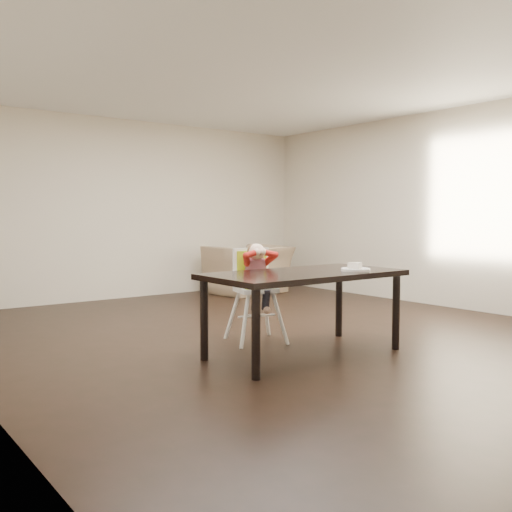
{
  "coord_description": "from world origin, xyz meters",
  "views": [
    {
      "loc": [
        -3.79,
        -4.6,
        1.24
      ],
      "look_at": [
        -0.48,
        -0.23,
        0.86
      ],
      "focal_mm": 40.0,
      "sensor_mm": 36.0,
      "label": 1
    }
  ],
  "objects": [
    {
      "name": "dining_table",
      "position": [
        -0.39,
        -0.82,
        0.67
      ],
      "size": [
        1.8,
        0.9,
        0.75
      ],
      "color": "black",
      "rests_on": "ground"
    },
    {
      "name": "plate",
      "position": [
        0.02,
        -1.06,
        0.78
      ],
      "size": [
        0.28,
        0.28,
        0.07
      ],
      "rotation": [
        0.0,
        0.0,
        0.06
      ],
      "color": "white",
      "rests_on": "dining_table"
    },
    {
      "name": "high_chair",
      "position": [
        -0.4,
        -0.11,
        0.69
      ],
      "size": [
        0.5,
        0.5,
        0.98
      ],
      "rotation": [
        0.0,
        0.0,
        -0.28
      ],
      "color": "white",
      "rests_on": "ground"
    },
    {
      "name": "armchair",
      "position": [
        1.66,
        2.8,
        0.51
      ],
      "size": [
        1.27,
        0.92,
        1.03
      ],
      "primitive_type": "imported",
      "rotation": [
        0.0,
        0.0,
        3.28
      ],
      "color": "#9C8363",
      "rests_on": "ground"
    },
    {
      "name": "room_walls",
      "position": [
        0.0,
        0.0,
        1.86
      ],
      "size": [
        6.02,
        7.02,
        2.71
      ],
      "color": "beige",
      "rests_on": "ground"
    },
    {
      "name": "ground",
      "position": [
        0.0,
        0.0,
        0.0
      ],
      "size": [
        7.0,
        7.0,
        0.0
      ],
      "primitive_type": "plane",
      "color": "black",
      "rests_on": "ground"
    }
  ]
}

